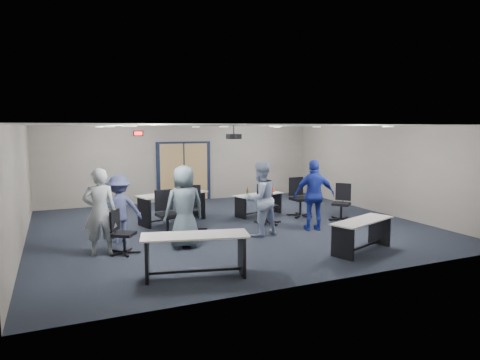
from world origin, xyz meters
name	(u,v)px	position (x,y,z in m)	size (l,w,h in m)	color
floor	(231,226)	(0.00, 0.00, 0.00)	(10.00, 10.00, 0.00)	black
back_wall	(184,164)	(0.00, 4.50, 1.35)	(10.00, 0.04, 2.70)	gray
front_wall	(331,204)	(0.00, -4.50, 1.35)	(10.00, 0.04, 2.70)	gray
left_wall	(20,187)	(-5.00, 0.00, 1.35)	(0.04, 9.00, 2.70)	gray
right_wall	(379,169)	(5.00, 0.00, 1.35)	(0.04, 9.00, 2.70)	gray
ceiling	(231,125)	(0.00, 0.00, 2.70)	(10.00, 9.00, 0.04)	white
double_door	(184,172)	(0.00, 4.46, 1.05)	(2.00, 0.07, 2.20)	black
exit_sign	(138,133)	(-1.60, 4.44, 2.45)	(0.32, 0.07, 0.18)	black
ceiling_projector	(234,136)	(0.30, 0.50, 2.40)	(0.35, 0.32, 0.37)	black
ceiling_can_lights	(227,127)	(0.00, 0.25, 2.67)	(6.24, 5.74, 0.02)	silver
table_front_left	(195,248)	(-2.06, -3.36, 0.52)	(1.98, 1.05, 0.77)	beige
table_front_right	(362,230)	(1.69, -3.28, 0.47)	(1.78, 1.11, 0.68)	beige
table_back_left	(172,202)	(-1.30, 1.15, 0.56)	(2.13, 1.30, 0.82)	beige
table_back_right	(259,200)	(1.35, 1.06, 0.45)	(1.69, 0.95, 0.89)	beige
chair_back_a	(167,213)	(-1.78, -0.21, 0.55)	(0.69, 0.69, 1.10)	black
chair_back_b	(191,209)	(-1.12, -0.05, 0.58)	(0.73, 0.73, 1.16)	black
chair_back_c	(268,204)	(1.05, -0.13, 0.55)	(0.69, 0.69, 1.09)	black
chair_back_d	(301,197)	(2.40, 0.38, 0.58)	(0.73, 0.73, 1.16)	black
chair_loose_left	(124,232)	(-3.01, -1.45, 0.47)	(0.59, 0.59, 0.93)	black
chair_loose_right	(341,202)	(3.17, -0.58, 0.53)	(0.66, 0.66, 1.05)	black
person_gray	(100,212)	(-3.47, -1.34, 0.92)	(0.67, 0.44, 1.83)	#919B9E
person_plaid	(184,207)	(-1.70, -1.45, 0.92)	(0.89, 0.58, 1.83)	#4F626D
person_lightblue	(260,199)	(0.29, -1.20, 0.92)	(0.89, 0.69, 1.83)	#9BACCE
person_navy	(314,195)	(1.82, -1.23, 0.92)	(1.07, 0.45, 1.83)	#1B2C98
person_back	(119,209)	(-2.96, -0.46, 0.79)	(1.02, 0.58, 1.58)	#474E80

